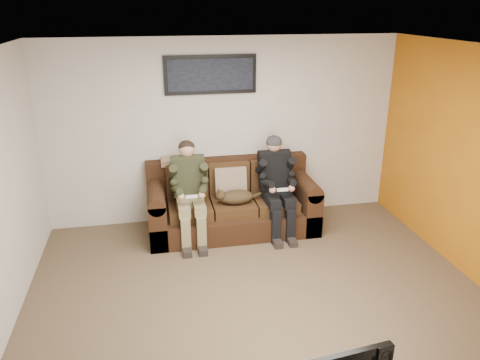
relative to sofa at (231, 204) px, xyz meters
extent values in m
plane|color=brown|center=(-0.01, -1.83, -0.36)|extent=(5.00, 5.00, 0.00)
plane|color=silver|center=(-0.01, -1.83, 2.24)|extent=(5.00, 5.00, 0.00)
plane|color=beige|center=(-0.01, 0.42, 0.94)|extent=(5.00, 0.00, 5.00)
plane|color=beige|center=(-0.01, -4.08, 0.94)|extent=(5.00, 0.00, 5.00)
cube|color=#311B0E|center=(0.00, -0.08, -0.20)|extent=(2.30, 0.99, 0.31)
cube|color=#311B0E|center=(0.00, 0.31, 0.27)|extent=(2.30, 0.21, 0.63)
cube|color=#311B0E|center=(-1.03, -0.08, -0.04)|extent=(0.23, 0.99, 0.63)
cube|color=#311B0E|center=(1.03, -0.08, -0.04)|extent=(0.23, 0.99, 0.63)
cylinder|color=#311B0E|center=(-1.03, -0.08, 0.27)|extent=(0.23, 0.99, 0.23)
cylinder|color=#311B0E|center=(1.03, -0.08, 0.27)|extent=(0.23, 0.99, 0.23)
cube|color=#3F2813|center=(-0.59, -0.13, 0.03)|extent=(0.57, 0.63, 0.15)
cube|color=#3F2813|center=(-0.59, 0.16, 0.33)|extent=(0.57, 0.15, 0.46)
cube|color=#3F2813|center=(0.00, -0.13, 0.03)|extent=(0.57, 0.63, 0.15)
cube|color=#3F2813|center=(0.00, 0.16, 0.33)|extent=(0.57, 0.15, 0.46)
cube|color=#3F2813|center=(0.59, -0.13, 0.03)|extent=(0.57, 0.63, 0.15)
cube|color=#3F2813|center=(0.59, 0.16, 0.33)|extent=(0.57, 0.15, 0.46)
cube|color=#91765F|center=(0.00, 0.04, 0.31)|extent=(0.44, 0.21, 0.44)
cube|color=#C6A892|center=(-0.70, 0.29, 0.59)|extent=(0.47, 0.23, 0.08)
cube|color=#897D56|center=(-0.59, -0.17, 0.17)|extent=(0.36, 0.30, 0.14)
cube|color=#2A2D1B|center=(-0.59, -0.07, 0.47)|extent=(0.40, 0.30, 0.53)
cylinder|color=#2A2D1B|center=(-0.59, -0.05, 0.68)|extent=(0.44, 0.18, 0.18)
sphere|color=tan|center=(-0.59, -0.03, 0.84)|extent=(0.21, 0.21, 0.21)
cube|color=#897D56|center=(-0.69, -0.37, 0.16)|extent=(0.15, 0.42, 0.13)
cube|color=#897D56|center=(-0.49, -0.37, 0.16)|extent=(0.15, 0.42, 0.13)
cube|color=#897D56|center=(-0.69, -0.57, -0.13)|extent=(0.12, 0.13, 0.46)
cube|color=#897D56|center=(-0.49, -0.57, -0.13)|extent=(0.12, 0.13, 0.46)
cube|color=black|center=(-0.69, -0.65, -0.32)|extent=(0.11, 0.26, 0.08)
cube|color=black|center=(-0.49, -0.65, -0.32)|extent=(0.11, 0.26, 0.08)
cylinder|color=#2A2D1B|center=(-0.79, -0.14, 0.57)|extent=(0.11, 0.30, 0.28)
cylinder|color=#2A2D1B|center=(-0.39, -0.14, 0.57)|extent=(0.11, 0.30, 0.28)
cylinder|color=#2A2D1B|center=(-0.76, -0.36, 0.41)|extent=(0.14, 0.32, 0.15)
cylinder|color=#2A2D1B|center=(-0.42, -0.36, 0.41)|extent=(0.14, 0.32, 0.15)
sphere|color=tan|center=(-0.72, -0.48, 0.36)|extent=(0.09, 0.09, 0.09)
sphere|color=tan|center=(-0.46, -0.48, 0.36)|extent=(0.09, 0.09, 0.09)
cube|color=white|center=(-0.59, -0.50, 0.36)|extent=(0.15, 0.04, 0.03)
ellipsoid|color=black|center=(-0.59, -0.01, 0.87)|extent=(0.22, 0.22, 0.17)
cube|color=black|center=(0.59, -0.17, 0.17)|extent=(0.36, 0.30, 0.14)
cube|color=black|center=(0.59, -0.07, 0.47)|extent=(0.40, 0.30, 0.53)
cylinder|color=black|center=(0.59, -0.05, 0.68)|extent=(0.44, 0.18, 0.18)
sphere|color=tan|center=(0.59, -0.03, 0.84)|extent=(0.21, 0.21, 0.21)
cube|color=black|center=(0.49, -0.37, 0.16)|extent=(0.15, 0.42, 0.13)
cube|color=black|center=(0.69, -0.37, 0.16)|extent=(0.15, 0.42, 0.13)
cube|color=black|center=(0.49, -0.57, -0.13)|extent=(0.12, 0.13, 0.46)
cube|color=black|center=(0.69, -0.57, -0.13)|extent=(0.12, 0.13, 0.46)
cube|color=black|center=(0.49, -0.65, -0.32)|extent=(0.11, 0.26, 0.08)
cube|color=black|center=(0.69, -0.65, -0.32)|extent=(0.11, 0.26, 0.08)
cylinder|color=black|center=(0.39, -0.14, 0.57)|extent=(0.11, 0.30, 0.28)
cylinder|color=black|center=(0.79, -0.14, 0.57)|extent=(0.11, 0.30, 0.28)
cylinder|color=black|center=(0.42, -0.36, 0.41)|extent=(0.14, 0.32, 0.15)
cylinder|color=black|center=(0.76, -0.36, 0.41)|extent=(0.14, 0.32, 0.15)
sphere|color=tan|center=(0.46, -0.48, 0.36)|extent=(0.09, 0.09, 0.09)
sphere|color=tan|center=(0.72, -0.48, 0.36)|extent=(0.09, 0.09, 0.09)
cube|color=white|center=(0.59, -0.50, 0.36)|extent=(0.15, 0.04, 0.03)
ellipsoid|color=black|center=(0.59, -0.03, 0.87)|extent=(0.22, 0.22, 0.19)
ellipsoid|color=#4B381D|center=(0.03, -0.23, 0.20)|extent=(0.47, 0.26, 0.19)
sphere|color=#4B381D|center=(-0.19, -0.26, 0.25)|extent=(0.14, 0.14, 0.14)
cone|color=#4B381D|center=(-0.21, -0.30, 0.32)|extent=(0.04, 0.04, 0.04)
cone|color=#4B381D|center=(-0.21, -0.23, 0.32)|extent=(0.04, 0.04, 0.04)
cylinder|color=#4B381D|center=(0.27, -0.18, 0.16)|extent=(0.26, 0.13, 0.08)
cube|color=black|center=(-0.20, 0.39, 1.74)|extent=(1.25, 0.04, 0.52)
cube|color=black|center=(-0.20, 0.36, 1.74)|extent=(1.15, 0.01, 0.42)
camera|label=1|loc=(-1.06, -5.93, 2.64)|focal=35.00mm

